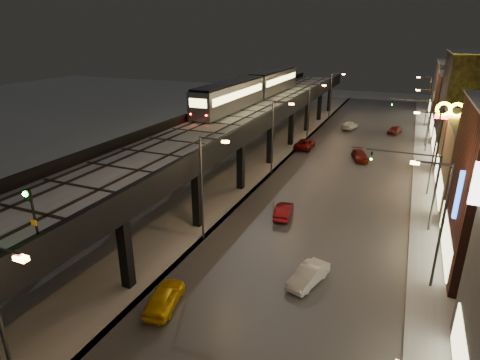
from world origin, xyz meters
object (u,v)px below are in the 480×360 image
(car_near_white, at_px, (284,211))
(car_onc_red, at_px, (395,130))
(rail_signal, at_px, (31,206))
(car_mid_dark, at_px, (350,126))
(car_mid_silver, at_px, (305,144))
(car_onc_white, at_px, (360,156))
(subway_train, at_px, (255,87))
(car_onc_silver, at_px, (308,276))
(car_taxi, at_px, (164,298))

(car_near_white, bearing_deg, car_onc_red, -108.53)
(rail_signal, height_order, car_mid_dark, rail_signal)
(car_mid_silver, height_order, car_onc_red, car_mid_silver)
(car_mid_dark, relative_size, car_onc_red, 1.23)
(car_near_white, bearing_deg, car_onc_white, -108.65)
(subway_train, distance_m, car_onc_silver, 40.22)
(rail_signal, xyz_separation_m, car_onc_silver, (11.19, 11.54, -8.12))
(car_near_white, height_order, car_onc_white, car_near_white)
(subway_train, xyz_separation_m, car_mid_silver, (8.83, -1.77, -7.72))
(car_mid_dark, bearing_deg, car_mid_silver, 86.07)
(subway_train, height_order, car_near_white, subway_train)
(car_mid_silver, bearing_deg, subway_train, -11.22)
(car_mid_dark, distance_m, car_onc_silver, 49.28)
(subway_train, height_order, car_onc_white, subway_train)
(rail_signal, distance_m, car_taxi, 10.31)
(car_mid_dark, bearing_deg, car_near_white, 101.12)
(subway_train, distance_m, rail_signal, 47.30)
(car_onc_red, bearing_deg, car_onc_white, -84.11)
(car_near_white, bearing_deg, car_mid_dark, -97.45)
(car_onc_silver, height_order, car_onc_red, same)
(subway_train, distance_m, car_onc_white, 19.42)
(car_taxi, bearing_deg, rail_signal, 46.61)
(car_mid_silver, xyz_separation_m, car_onc_red, (11.90, 14.93, -0.07))
(rail_signal, xyz_separation_m, car_onc_red, (14.33, 60.02, -8.12))
(subway_train, relative_size, car_onc_silver, 9.34)
(car_mid_silver, xyz_separation_m, car_mid_dark, (4.28, 15.53, -0.03))
(rail_signal, distance_m, car_onc_red, 62.24)
(car_taxi, bearing_deg, car_onc_red, -113.39)
(car_onc_white, relative_size, car_onc_red, 1.14)
(car_taxi, bearing_deg, car_mid_silver, -100.68)
(car_taxi, distance_m, car_mid_silver, 39.62)
(rail_signal, bearing_deg, subway_train, 97.78)
(car_onc_white, xyz_separation_m, car_onc_red, (3.54, 17.73, 0.02))
(rail_signal, distance_m, car_mid_silver, 45.87)
(subway_train, height_order, car_taxi, subway_train)
(car_mid_silver, distance_m, car_onc_red, 19.09)
(car_onc_white, bearing_deg, car_taxi, -119.58)
(rail_signal, relative_size, car_onc_white, 0.69)
(car_near_white, bearing_deg, rail_signal, 65.89)
(car_taxi, bearing_deg, car_near_white, -113.28)
(car_mid_silver, height_order, car_mid_dark, car_mid_silver)
(car_onc_white, bearing_deg, subway_train, 146.94)
(car_taxi, height_order, car_onc_red, car_taxi)
(rail_signal, height_order, car_mid_silver, rail_signal)
(car_mid_dark, xyz_separation_m, car_onc_red, (7.62, -0.60, -0.03))
(car_mid_silver, bearing_deg, car_onc_silver, 104.76)
(car_taxi, bearing_deg, car_onc_white, -113.44)
(subway_train, xyz_separation_m, car_onc_silver, (17.59, -35.32, -7.78))
(car_onc_silver, bearing_deg, car_onc_red, 102.45)
(rail_signal, height_order, car_onc_white, rail_signal)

